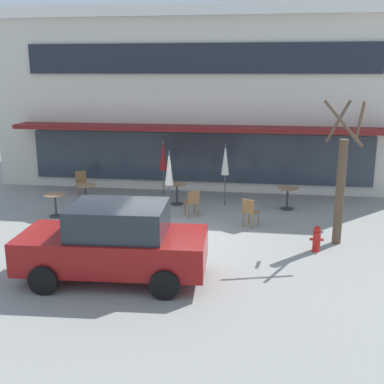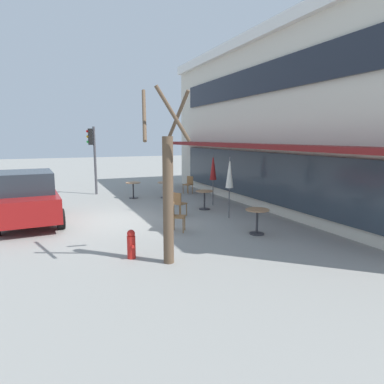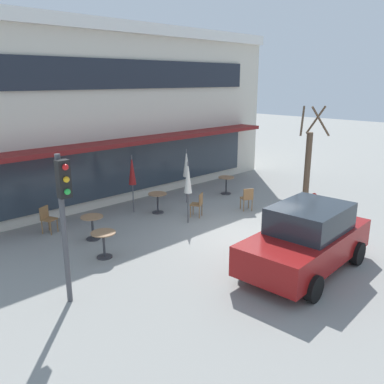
{
  "view_description": "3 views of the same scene",
  "coord_description": "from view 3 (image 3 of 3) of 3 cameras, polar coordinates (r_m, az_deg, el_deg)",
  "views": [
    {
      "loc": [
        2.41,
        -12.37,
        4.65
      ],
      "look_at": [
        0.27,
        2.49,
        0.84
      ],
      "focal_mm": 45.0,
      "sensor_mm": 36.0,
      "label": 1
    },
    {
      "loc": [
        11.75,
        -1.82,
        2.87
      ],
      "look_at": [
        0.35,
        3.03,
        0.89
      ],
      "focal_mm": 32.0,
      "sensor_mm": 36.0,
      "label": 2
    },
    {
      "loc": [
        -9.83,
        -7.42,
        4.88
      ],
      "look_at": [
        -0.15,
        2.41,
        1.05
      ],
      "focal_mm": 38.0,
      "sensor_mm": 36.0,
      "label": 3
    }
  ],
  "objects": [
    {
      "name": "cafe_table_streetside",
      "position": [
        13.14,
        -13.82,
        -4.35
      ],
      "size": [
        0.7,
        0.7,
        0.76
      ],
      "color": "#333338",
      "rests_on": "ground"
    },
    {
      "name": "cafe_chair_0",
      "position": [
        14.84,
        0.88,
        -1.55
      ],
      "size": [
        0.54,
        0.54,
        0.89
      ],
      "color": "olive",
      "rests_on": "ground"
    },
    {
      "name": "cafe_chair_1",
      "position": [
        15.69,
        7.76,
        -0.75
      ],
      "size": [
        0.55,
        0.55,
        0.89
      ],
      "color": "olive",
      "rests_on": "ground"
    },
    {
      "name": "cafe_table_near_wall",
      "position": [
        15.34,
        -4.86,
        -1.08
      ],
      "size": [
        0.7,
        0.7,
        0.76
      ],
      "color": "#333338",
      "rests_on": "ground"
    },
    {
      "name": "ground_plane",
      "position": [
        13.25,
        7.86,
        -6.26
      ],
      "size": [
        80.0,
        80.0,
        0.0
      ],
      "primitive_type": "plane",
      "color": "gray"
    },
    {
      "name": "cafe_table_mid_patio",
      "position": [
        17.9,
        4.83,
        1.35
      ],
      "size": [
        0.7,
        0.7,
        0.76
      ],
      "color": "#333338",
      "rests_on": "ground"
    },
    {
      "name": "building_facade",
      "position": [
        20.01,
        -15.32,
        11.1
      ],
      "size": [
        16.56,
        9.1,
        7.05
      ],
      "color": "beige",
      "rests_on": "ground"
    },
    {
      "name": "patio_umbrella_corner_open",
      "position": [
        13.91,
        -0.58,
        1.99
      ],
      "size": [
        0.28,
        0.28,
        2.2
      ],
      "color": "#4C4C51",
      "rests_on": "ground"
    },
    {
      "name": "cafe_table_by_tree",
      "position": [
        11.76,
        -12.29,
        -6.66
      ],
      "size": [
        0.7,
        0.7,
        0.76
      ],
      "color": "#333338",
      "rests_on": "ground"
    },
    {
      "name": "parked_sedan",
      "position": [
        11.06,
        15.79,
        -6.32
      ],
      "size": [
        4.29,
        2.2,
        1.76
      ],
      "color": "maroon",
      "rests_on": "ground"
    },
    {
      "name": "traffic_light_pole",
      "position": [
        9.02,
        -17.54,
        -1.88
      ],
      "size": [
        0.26,
        0.43,
        3.4
      ],
      "color": "#47474C",
      "rests_on": "ground"
    },
    {
      "name": "cafe_chair_2",
      "position": [
        14.12,
        -19.67,
        -3.39
      ],
      "size": [
        0.53,
        0.53,
        0.89
      ],
      "color": "olive",
      "rests_on": "ground"
    },
    {
      "name": "street_tree",
      "position": [
        16.81,
        15.99,
        4.02
      ],
      "size": [
        1.05,
        1.13,
        3.94
      ],
      "color": "brown",
      "rests_on": "ground"
    },
    {
      "name": "patio_umbrella_green_folded",
      "position": [
        15.22,
        -8.41,
        3.01
      ],
      "size": [
        0.28,
        0.28,
        2.2
      ],
      "color": "#4C4C51",
      "rests_on": "ground"
    },
    {
      "name": "fire_hydrant",
      "position": [
        16.26,
        16.72,
        -1.32
      ],
      "size": [
        0.36,
        0.2,
        0.71
      ],
      "color": "red",
      "rests_on": "ground"
    },
    {
      "name": "patio_umbrella_cream_folded",
      "position": [
        16.29,
        -0.79,
        4.0
      ],
      "size": [
        0.28,
        0.28,
        2.2
      ],
      "color": "#4C4C51",
      "rests_on": "ground"
    }
  ]
}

